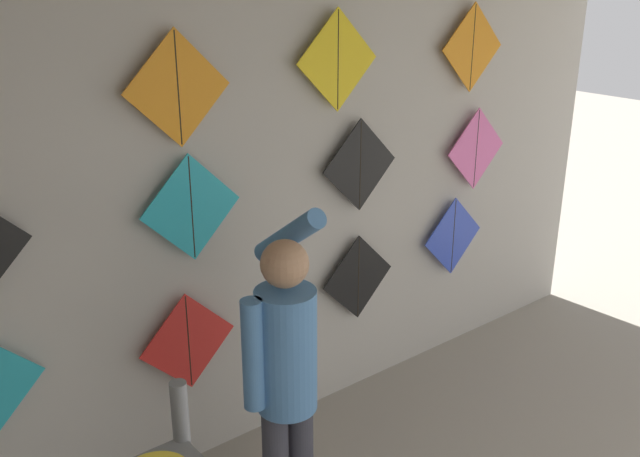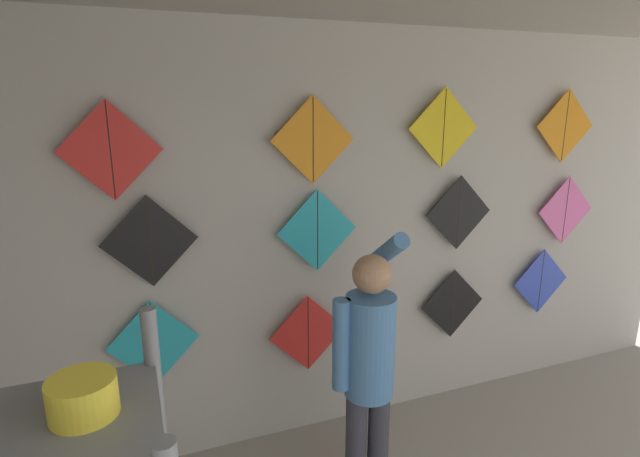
% 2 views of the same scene
% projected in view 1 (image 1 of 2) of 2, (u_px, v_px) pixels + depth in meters
% --- Properties ---
extents(back_panel, '(5.74, 0.06, 2.80)m').
position_uv_depth(back_panel, '(262.00, 203.00, 3.89)').
color(back_panel, '#BCB7AD').
rests_on(back_panel, ground).
extents(shopkeeper, '(0.42, 0.57, 1.67)m').
position_uv_depth(shopkeeper, '(285.00, 371.00, 3.15)').
color(shopkeeper, '#383842').
rests_on(shopkeeper, ground).
extents(kite_1, '(0.55, 0.01, 0.55)m').
position_uv_depth(kite_1, '(188.00, 341.00, 3.72)').
color(kite_1, red).
extents(kite_2, '(0.55, 0.01, 0.55)m').
position_uv_depth(kite_2, '(358.00, 277.00, 4.40)').
color(kite_2, black).
extents(kite_3, '(0.55, 0.01, 0.55)m').
position_uv_depth(kite_3, '(453.00, 236.00, 4.87)').
color(kite_3, blue).
extents(kite_5, '(0.55, 0.01, 0.55)m').
position_uv_depth(kite_5, '(191.00, 208.00, 3.51)').
color(kite_5, '#28B2C6').
extents(kite_6, '(0.55, 0.01, 0.55)m').
position_uv_depth(kite_6, '(360.00, 165.00, 4.14)').
color(kite_6, black).
extents(kite_7, '(0.55, 0.01, 0.55)m').
position_uv_depth(kite_7, '(476.00, 149.00, 4.77)').
color(kite_7, pink).
extents(kite_9, '(0.55, 0.01, 0.55)m').
position_uv_depth(kite_9, '(178.00, 89.00, 3.29)').
color(kite_9, orange).
extents(kite_10, '(0.55, 0.01, 0.55)m').
position_uv_depth(kite_10, '(338.00, 60.00, 3.82)').
color(kite_10, yellow).
extents(kite_11, '(0.55, 0.01, 0.55)m').
position_uv_depth(kite_11, '(472.00, 48.00, 4.47)').
color(kite_11, orange).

